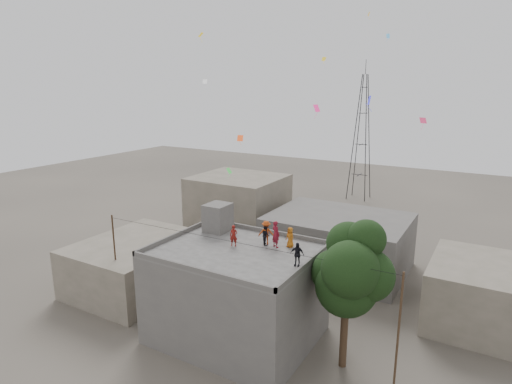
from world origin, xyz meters
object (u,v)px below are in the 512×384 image
tree (351,271)px  person_red_adult (276,234)px  stair_head_box (218,217)px  person_dark_adult (297,254)px  transmission_tower (362,138)px

tree → person_red_adult: bearing=167.4°
stair_head_box → person_dark_adult: 8.12m
stair_head_box → person_red_adult: size_ratio=1.13×
person_red_adult → stair_head_box: bearing=15.6°
stair_head_box → transmission_tower: (-0.80, 37.40, 1.97)m
tree → person_dark_adult: bearing=-164.4°
stair_head_box → person_red_adult: bearing=-8.7°
stair_head_box → tree: bearing=-10.7°
transmission_tower → person_dark_adult: size_ratio=13.99×
tree → transmission_tower: transmission_tower is taller
person_red_adult → person_dark_adult: size_ratio=1.23×
stair_head_box → person_dark_adult: stair_head_box is taller
person_red_adult → person_dark_adult: 3.22m
tree → person_dark_adult: (-2.97, -0.83, 0.71)m
stair_head_box → tree: 10.80m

